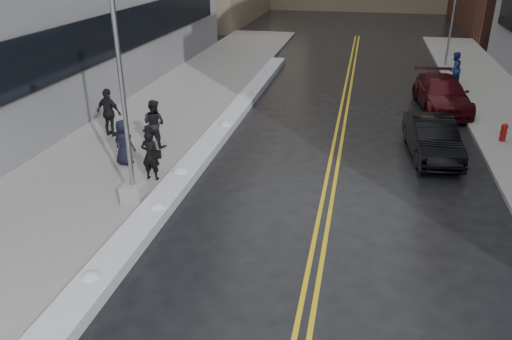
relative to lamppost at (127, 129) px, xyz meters
The scene contains 15 objects.
ground 4.62m from the lamppost, 31.22° to the right, with size 160.00×160.00×0.00m, color black.
sidewalk_west 8.72m from the lamppost, 107.03° to the left, with size 5.50×50.00×0.15m, color gray.
lane_line_left 10.12m from the lamppost, 54.77° to the left, with size 0.12×50.00×0.01m, color gold.
lane_line_right 10.29m from the lamppost, 53.36° to the left, with size 0.12×50.00×0.01m, color gold.
snow_ridge 6.50m from the lamppost, 81.94° to the left, with size 0.90×30.00×0.34m, color silver.
lamppost is the anchor object (origin of this frame).
fire_hydrant 14.81m from the lamppost, 33.04° to the left, with size 0.26×0.26×0.73m.
traffic_signal 24.98m from the lamppost, 61.79° to the left, with size 0.16×0.20×6.00m.
pedestrian_fedora 2.25m from the lamppost, 93.83° to the left, with size 0.63×0.41×1.73m, color black.
pedestrian_b 4.86m from the lamppost, 104.52° to the left, with size 0.91×0.71×1.88m, color black.
pedestrian_c 3.41m from the lamppost, 120.54° to the left, with size 0.82×0.53×1.67m, color black.
pedestrian_d 6.40m from the lamppost, 123.26° to the left, with size 1.17×0.49×1.99m, color black.
pedestrian_east 20.33m from the lamppost, 55.45° to the left, with size 0.90×0.70×1.86m, color navy.
car_black 11.33m from the lamppost, 33.36° to the left, with size 1.55×4.45×1.47m, color black.
car_maroon 16.30m from the lamppost, 50.03° to the left, with size 2.16×5.31×1.54m, color #3C090F.
Camera 1 is at (3.25, -10.53, 7.44)m, focal length 35.00 mm.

